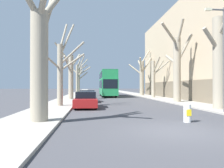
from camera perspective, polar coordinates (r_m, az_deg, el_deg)
name	(u,v)px	position (r m, az deg, el deg)	size (l,w,h in m)	color
ground_plane	(175,131)	(9.34, 16.25, -11.76)	(300.00, 300.00, 0.00)	#424247
sidewalk_left	(79,93)	(58.62, -8.54, -2.27)	(3.20, 120.00, 0.12)	#A39E93
sidewalk_right	(128,93)	(59.37, 4.11, -2.25)	(3.20, 120.00, 0.12)	#A39E93
building_facade_right	(208,53)	(34.00, 23.80, 7.53)	(10.08, 32.68, 13.17)	tan
street_tree_left_0	(40,56)	(11.30, -18.40, 6.98)	(2.16, 3.44, 7.29)	gray
street_tree_left_1	(61,69)	(19.67, -13.07, 3.82)	(3.60, 3.10, 7.68)	gray
street_tree_left_2	(71,74)	(29.16, -10.77, 2.50)	(3.22, 5.82, 7.47)	gray
street_tree_left_3	(77,78)	(39.73, -9.02, 1.62)	(3.31, 1.67, 6.86)	gray
street_tree_left_4	(79,78)	(48.47, -8.53, 1.46)	(3.06, 3.27, 8.44)	gray
street_tree_right_0	(220,56)	(18.33, 26.46, 6.66)	(3.73, 4.69, 8.18)	gray
street_tree_right_1	(177,65)	(25.07, 16.66, 4.76)	(4.03, 3.52, 8.91)	gray
street_tree_right_2	(154,77)	(33.55, 10.98, 1.73)	(2.46, 2.67, 6.10)	gray
street_tree_right_3	(142,75)	(41.58, 7.78, 2.26)	(4.37, 3.42, 8.79)	gray
double_decker_bus	(108,82)	(38.49, -1.18, 0.46)	(2.50, 11.66, 4.41)	#1E7F47
parked_car_0	(86,100)	(18.51, -6.84, -4.18)	(1.86, 4.48, 1.36)	maroon
parked_car_1	(87,96)	(25.21, -6.48, -3.24)	(1.86, 4.53, 1.34)	maroon
lamp_post	(223,54)	(16.27, 26.96, 7.07)	(1.40, 0.20, 7.02)	#4C4F54
traffic_bollard	(187,113)	(11.72, 19.07, -7.22)	(0.37, 0.38, 0.90)	white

